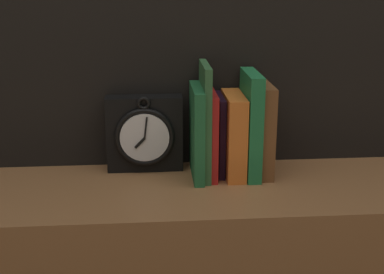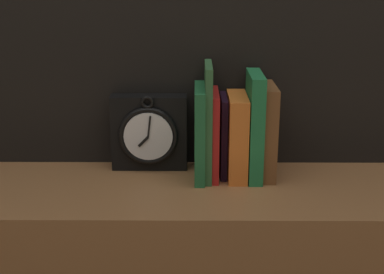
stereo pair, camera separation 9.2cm
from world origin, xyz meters
TOP-DOWN VIEW (x-y plane):
  - clock at (-0.10, 0.12)m, footprint 0.18×0.06m
  - book_slot0_green at (0.02, 0.07)m, footprint 0.02×0.15m
  - book_slot1_green at (0.04, 0.08)m, footprint 0.02×0.14m
  - book_slot2_red at (0.05, 0.08)m, footprint 0.01×0.14m
  - book_slot3_black at (0.07, 0.09)m, footprint 0.01×0.12m
  - book_slot4_orange at (0.10, 0.08)m, footprint 0.04×0.14m
  - book_slot5_green at (0.14, 0.08)m, footprint 0.03×0.14m
  - book_slot6_brown at (0.17, 0.08)m, footprint 0.03×0.13m

SIDE VIEW (x-z plane):
  - clock at x=-0.10m, z-range 0.91..1.09m
  - book_slot3_black at x=0.07m, z-range 0.91..1.10m
  - book_slot4_orange at x=0.10m, z-range 0.91..1.10m
  - book_slot2_red at x=0.05m, z-range 0.91..1.11m
  - book_slot0_green at x=0.02m, z-range 0.91..1.12m
  - book_slot6_brown at x=0.17m, z-range 0.91..1.12m
  - book_slot5_green at x=0.14m, z-range 0.91..1.15m
  - book_slot1_green at x=0.04m, z-range 0.91..1.17m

